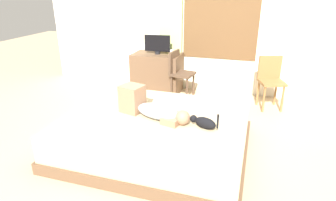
# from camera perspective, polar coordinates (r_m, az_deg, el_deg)

# --- Properties ---
(ground_plane) EXTENTS (16.00, 16.00, 0.00)m
(ground_plane) POSITION_cam_1_polar(r_m,az_deg,el_deg) (3.68, -1.18, -9.97)
(ground_plane) COLOR tan
(back_wall_with_window) EXTENTS (6.40, 0.14, 2.90)m
(back_wall_with_window) POSITION_cam_1_polar(r_m,az_deg,el_deg) (5.52, 7.24, 16.61)
(back_wall_with_window) COLOR beige
(back_wall_with_window) RESTS_ON ground
(bed) EXTENTS (2.22, 1.80, 0.46)m
(bed) POSITION_cam_1_polar(r_m,az_deg,el_deg) (3.61, -2.48, -6.57)
(bed) COLOR brown
(bed) RESTS_ON ground
(person_lying) EXTENTS (0.94, 0.46, 0.34)m
(person_lying) POSITION_cam_1_polar(r_m,az_deg,el_deg) (3.48, -3.37, -1.37)
(person_lying) COLOR #8C939E
(person_lying) RESTS_ON bed
(cat) EXTENTS (0.34, 0.19, 0.21)m
(cat) POSITION_cam_1_polar(r_m,az_deg,el_deg) (3.24, 7.10, -4.32)
(cat) COLOR black
(cat) RESTS_ON bed
(desk) EXTENTS (0.90, 0.56, 0.74)m
(desk) POSITION_cam_1_polar(r_m,az_deg,el_deg) (5.55, -2.15, 5.46)
(desk) COLOR brown
(desk) RESTS_ON ground
(tv_monitor) EXTENTS (0.48, 0.10, 0.35)m
(tv_monitor) POSITION_cam_1_polar(r_m,az_deg,el_deg) (5.42, -2.11, 11.05)
(tv_monitor) COLOR black
(tv_monitor) RESTS_ON desk
(cup) EXTENTS (0.07, 0.07, 0.08)m
(cup) POSITION_cam_1_polar(r_m,az_deg,el_deg) (5.42, 0.69, 9.55)
(cup) COLOR white
(cup) RESTS_ON desk
(chair_by_desk) EXTENTS (0.43, 0.43, 0.86)m
(chair_by_desk) POSITION_cam_1_polar(r_m,az_deg,el_deg) (5.19, 2.21, 5.87)
(chair_by_desk) COLOR #4C3828
(chair_by_desk) RESTS_ON ground
(chair_spare) EXTENTS (0.48, 0.48, 0.86)m
(chair_spare) POSITION_cam_1_polar(r_m,az_deg,el_deg) (5.07, 19.59, 4.19)
(chair_spare) COLOR brown
(chair_spare) RESTS_ON ground
(curtain_left) EXTENTS (0.44, 0.06, 2.34)m
(curtain_left) POSITION_cam_1_polar(r_m,az_deg,el_deg) (5.58, 0.56, 13.96)
(curtain_left) COLOR #ADCC75
(curtain_left) RESTS_ON ground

